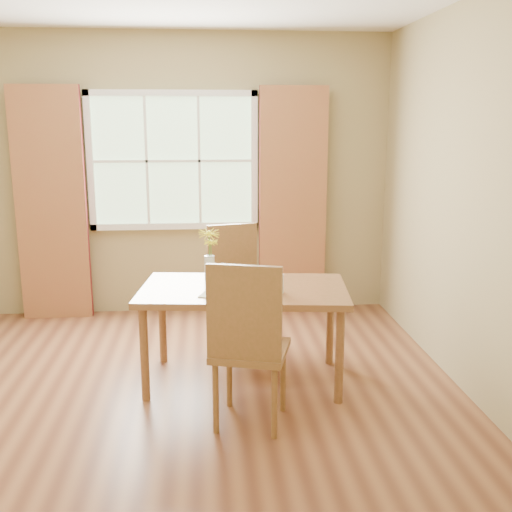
{
  "coord_description": "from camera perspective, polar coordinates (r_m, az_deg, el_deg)",
  "views": [
    {
      "loc": [
        0.29,
        -3.97,
        1.88
      ],
      "look_at": [
        0.64,
        0.09,
        0.95
      ],
      "focal_mm": 42.0,
      "sensor_mm": 36.0,
      "label": 1
    }
  ],
  "objects": [
    {
      "name": "window",
      "position": [
        5.86,
        -7.89,
        8.96
      ],
      "size": [
        1.62,
        0.06,
        1.32
      ],
      "color": "#ADD5A1",
      "rests_on": "room"
    },
    {
      "name": "water_glass",
      "position": [
        4.14,
        2.04,
        -2.69
      ],
      "size": [
        0.09,
        0.09,
        0.13
      ],
      "color": "silver",
      "rests_on": "dining_table"
    },
    {
      "name": "curtain_left",
      "position": [
        5.98,
        -18.93,
        4.61
      ],
      "size": [
        0.65,
        0.08,
        2.2
      ],
      "primitive_type": "cube",
      "color": "maroon",
      "rests_on": "room"
    },
    {
      "name": "dining_table",
      "position": [
        4.3,
        -1.18,
        -3.95
      ],
      "size": [
        1.55,
        0.99,
        0.71
      ],
      "rotation": [
        0.0,
        0.0,
        -0.12
      ],
      "color": "brown",
      "rests_on": "room"
    },
    {
      "name": "plate",
      "position": [
        4.16,
        -2.28,
        -3.33
      ],
      "size": [
        0.34,
        0.34,
        0.01
      ],
      "primitive_type": "cube",
      "rotation": [
        0.0,
        0.0,
        -0.3
      ],
      "color": "#A5C832",
      "rests_on": "placemat"
    },
    {
      "name": "flower_vase",
      "position": [
        4.43,
        -4.45,
        0.56
      ],
      "size": [
        0.16,
        0.16,
        0.39
      ],
      "color": "silver",
      "rests_on": "dining_table"
    },
    {
      "name": "croissant_sandwich",
      "position": [
        4.16,
        -2.61,
        -2.25
      ],
      "size": [
        0.2,
        0.16,
        0.14
      ],
      "rotation": [
        0.0,
        0.0,
        0.19
      ],
      "color": "#F9A955",
      "rests_on": "plate"
    },
    {
      "name": "chair_far",
      "position": [
        5.0,
        -1.95,
        -2.43
      ],
      "size": [
        0.52,
        0.52,
        1.04
      ],
      "rotation": [
        0.0,
        0.0,
        0.24
      ],
      "color": "brown",
      "rests_on": "room"
    },
    {
      "name": "chair_near",
      "position": [
        3.65,
        -0.82,
        -7.94
      ],
      "size": [
        0.55,
        0.55,
        1.07
      ],
      "rotation": [
        0.0,
        0.0,
        -0.27
      ],
      "color": "brown",
      "rests_on": "room"
    },
    {
      "name": "room",
      "position": [
        4.02,
        -9.1,
        5.05
      ],
      "size": [
        4.24,
        3.84,
        2.74
      ],
      "color": "brown",
      "rests_on": "ground"
    },
    {
      "name": "placemat",
      "position": [
        4.14,
        -1.84,
        -3.55
      ],
      "size": [
        0.54,
        0.47,
        0.01
      ],
      "primitive_type": "cube",
      "rotation": [
        0.0,
        0.0,
        -0.36
      ],
      "color": "#E5EBC7",
      "rests_on": "dining_table"
    },
    {
      "name": "curtain_right",
      "position": [
        5.87,
        3.52,
        5.13
      ],
      "size": [
        0.65,
        0.08,
        2.2
      ],
      "primitive_type": "cube",
      "color": "maroon",
      "rests_on": "room"
    }
  ]
}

